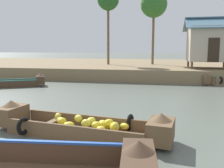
# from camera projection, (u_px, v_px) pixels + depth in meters

# --- Properties ---
(ground_plane) EXTENTS (300.00, 300.00, 0.00)m
(ground_plane) POSITION_uv_depth(u_px,v_px,m) (106.00, 95.00, 13.54)
(ground_plane) COLOR #596056
(riverbank_strip) EXTENTS (160.00, 20.00, 0.99)m
(riverbank_strip) POSITION_uv_depth(u_px,v_px,m) (135.00, 67.00, 27.90)
(riverbank_strip) COLOR #7F6B4C
(riverbank_strip) RESTS_ON ground
(banana_boat) EXTENTS (5.56, 1.74, 0.88)m
(banana_boat) POSITION_uv_depth(u_px,v_px,m) (79.00, 125.00, 7.14)
(banana_boat) COLOR brown
(banana_boat) RESTS_ON ground
(cargo_boat_upstream) EXTENTS (4.33, 2.93, 0.88)m
(cargo_boat_upstream) POSITION_uv_depth(u_px,v_px,m) (10.00, 82.00, 16.28)
(cargo_boat_upstream) COLOR #473323
(cargo_boat_upstream) RESTS_ON ground
(stilt_house_left) EXTENTS (4.03, 3.72, 4.06)m
(stilt_house_left) POSITION_uv_depth(u_px,v_px,m) (210.00, 43.00, 19.43)
(stilt_house_left) COLOR #4C3826
(stilt_house_left) RESTS_ON riverbank_strip
(palm_tree_mid) EXTENTS (2.11, 2.11, 7.37)m
(palm_tree_mid) POSITION_uv_depth(u_px,v_px,m) (108.00, 1.00, 23.62)
(palm_tree_mid) COLOR brown
(palm_tree_mid) RESTS_ON riverbank_strip
(palm_tree_far) EXTENTS (2.60, 2.60, 7.19)m
(palm_tree_far) POSITION_uv_depth(u_px,v_px,m) (154.00, 5.00, 23.82)
(palm_tree_far) COLOR brown
(palm_tree_far) RESTS_ON riverbank_strip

